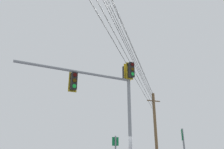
{
  "coord_description": "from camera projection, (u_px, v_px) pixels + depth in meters",
  "views": [
    {
      "loc": [
        10.37,
        -5.06,
        1.85
      ],
      "look_at": [
        0.2,
        -0.34,
        5.87
      ],
      "focal_mm": 33.57,
      "sensor_mm": 36.0,
      "label": 1
    }
  ],
  "objects": [
    {
      "name": "signal_mast_assembly",
      "position": [
        113.0,
        92.0,
        11.59
      ],
      "size": [
        0.97,
        6.46,
        6.76
      ],
      "color": "gray",
      "rests_on": "ground"
    },
    {
      "name": "utility_pole_wooden",
      "position": [
        155.0,
        127.0,
        25.54
      ],
      "size": [
        0.36,
        1.88,
        8.65
      ],
      "color": "brown",
      "rests_on": "ground"
    },
    {
      "name": "overhead_wire_span",
      "position": [
        122.0,
        36.0,
        11.7
      ],
      "size": [
        24.92,
        22.05,
        2.75
      ],
      "color": "black"
    }
  ]
}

